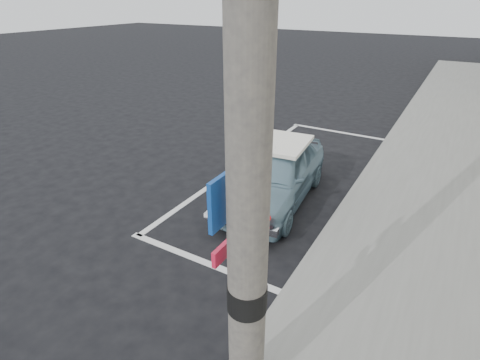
# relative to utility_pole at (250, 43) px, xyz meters

# --- Properties ---
(ground) EXTENTS (80.00, 80.00, 0.00)m
(ground) POSITION_rel_utility_pole_xyz_m (-2.05, 2.00, -3.40)
(ground) COLOR black
(ground) RESTS_ON ground
(sidewalk) EXTENTS (2.80, 40.00, 0.15)m
(sidewalk) POSITION_rel_utility_pole_xyz_m (1.15, 4.00, -3.33)
(sidewalk) COLOR slate
(sidewalk) RESTS_ON ground
(pline_rear) EXTENTS (3.00, 0.12, 0.01)m
(pline_rear) POSITION_rel_utility_pole_xyz_m (-1.55, 1.50, -3.40)
(pline_rear) COLOR silver
(pline_rear) RESTS_ON ground
(pline_front) EXTENTS (3.00, 0.12, 0.01)m
(pline_front) POSITION_rel_utility_pole_xyz_m (-1.55, 8.50, -3.40)
(pline_front) COLOR silver
(pline_front) RESTS_ON ground
(pline_side) EXTENTS (0.12, 7.00, 0.01)m
(pline_side) POSITION_rel_utility_pole_xyz_m (-2.95, 5.00, -3.40)
(pline_side) COLOR silver
(pline_side) RESTS_ON ground
(utility_pole) EXTENTS (0.44, 0.36, 7.00)m
(utility_pole) POSITION_rel_utility_pole_xyz_m (0.00, 0.00, 0.00)
(utility_pole) COLOR #4C4947
(utility_pole) RESTS_ON ground
(retro_coupe) EXTENTS (1.66, 3.47, 1.14)m
(retro_coupe) POSITION_rel_utility_pole_xyz_m (-1.51, 3.82, -2.83)
(retro_coupe) COLOR #6A8E9F
(retro_coupe) RESTS_ON ground
(cat) EXTENTS (0.31, 0.53, 0.29)m
(cat) POSITION_rel_utility_pole_xyz_m (-1.37, 2.27, -3.27)
(cat) COLOR brown
(cat) RESTS_ON ground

